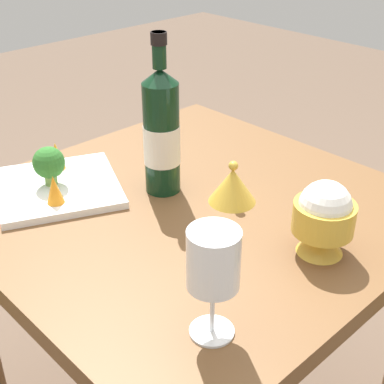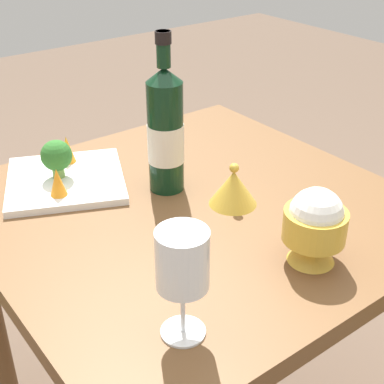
{
  "view_description": "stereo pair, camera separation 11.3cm",
  "coord_description": "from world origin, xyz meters",
  "px_view_note": "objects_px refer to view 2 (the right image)",
  "views": [
    {
      "loc": [
        0.71,
        -0.68,
        1.35
      ],
      "look_at": [
        0.0,
        0.0,
        0.79
      ],
      "focal_mm": 51.76,
      "sensor_mm": 36.0,
      "label": 1
    },
    {
      "loc": [
        0.78,
        -0.59,
        1.35
      ],
      "look_at": [
        0.0,
        0.0,
        0.79
      ],
      "focal_mm": 51.76,
      "sensor_mm": 36.0,
      "label": 2
    }
  ],
  "objects_px": {
    "wine_bottle": "(167,130)",
    "carrot_garnish_right": "(58,182)",
    "broccoli_floret": "(57,156)",
    "carrot_garnish_left": "(67,149)",
    "wine_glass": "(182,263)",
    "rice_bowl": "(315,225)",
    "serving_plate": "(66,180)",
    "rice_bowl_lid": "(233,188)"
  },
  "relations": [
    {
      "from": "serving_plate",
      "to": "rice_bowl",
      "type": "bearing_deg",
      "value": 22.82
    },
    {
      "from": "rice_bowl",
      "to": "broccoli_floret",
      "type": "bearing_deg",
      "value": -156.64
    },
    {
      "from": "carrot_garnish_right",
      "to": "rice_bowl",
      "type": "bearing_deg",
      "value": 30.09
    },
    {
      "from": "carrot_garnish_left",
      "to": "carrot_garnish_right",
      "type": "height_order",
      "value": "carrot_garnish_left"
    },
    {
      "from": "serving_plate",
      "to": "carrot_garnish_right",
      "type": "xyz_separation_m",
      "value": [
        0.07,
        -0.04,
        0.04
      ]
    },
    {
      "from": "serving_plate",
      "to": "wine_glass",
      "type": "bearing_deg",
      "value": -7.24
    },
    {
      "from": "carrot_garnish_left",
      "to": "wine_glass",
      "type": "bearing_deg",
      "value": -10.23
    },
    {
      "from": "rice_bowl_lid",
      "to": "broccoli_floret",
      "type": "height_order",
      "value": "broccoli_floret"
    },
    {
      "from": "serving_plate",
      "to": "wine_bottle",
      "type": "bearing_deg",
      "value": 48.48
    },
    {
      "from": "wine_bottle",
      "to": "broccoli_floret",
      "type": "xyz_separation_m",
      "value": [
        -0.16,
        -0.18,
        -0.07
      ]
    },
    {
      "from": "carrot_garnish_left",
      "to": "carrot_garnish_right",
      "type": "relative_size",
      "value": 1.05
    },
    {
      "from": "rice_bowl",
      "to": "wine_glass",
      "type": "bearing_deg",
      "value": -88.15
    },
    {
      "from": "wine_glass",
      "to": "broccoli_floret",
      "type": "distance_m",
      "value": 0.55
    },
    {
      "from": "wine_bottle",
      "to": "carrot_garnish_right",
      "type": "xyz_separation_m",
      "value": [
        -0.09,
        -0.22,
        -0.09
      ]
    },
    {
      "from": "rice_bowl",
      "to": "broccoli_floret",
      "type": "relative_size",
      "value": 1.65
    },
    {
      "from": "wine_bottle",
      "to": "carrot_garnish_left",
      "type": "bearing_deg",
      "value": -148.82
    },
    {
      "from": "carrot_garnish_left",
      "to": "carrot_garnish_right",
      "type": "distance_m",
      "value": 0.16
    },
    {
      "from": "serving_plate",
      "to": "rice_bowl_lid",
      "type": "bearing_deg",
      "value": 39.33
    },
    {
      "from": "wine_bottle",
      "to": "rice_bowl_lid",
      "type": "relative_size",
      "value": 3.39
    },
    {
      "from": "wine_glass",
      "to": "serving_plate",
      "type": "relative_size",
      "value": 0.54
    },
    {
      "from": "carrot_garnish_left",
      "to": "wine_bottle",
      "type": "bearing_deg",
      "value": 31.18
    },
    {
      "from": "carrot_garnish_left",
      "to": "rice_bowl",
      "type": "bearing_deg",
      "value": 17.01
    },
    {
      "from": "rice_bowl_lid",
      "to": "carrot_garnish_left",
      "type": "relative_size",
      "value": 1.58
    },
    {
      "from": "carrot_garnish_right",
      "to": "serving_plate",
      "type": "bearing_deg",
      "value": 145.3
    },
    {
      "from": "wine_glass",
      "to": "broccoli_floret",
      "type": "relative_size",
      "value": 2.09
    },
    {
      "from": "broccoli_floret",
      "to": "carrot_garnish_left",
      "type": "relative_size",
      "value": 1.36
    },
    {
      "from": "rice_bowl",
      "to": "wine_bottle",
      "type": "bearing_deg",
      "value": -172.55
    },
    {
      "from": "wine_bottle",
      "to": "broccoli_floret",
      "type": "bearing_deg",
      "value": -131.65
    },
    {
      "from": "rice_bowl_lid",
      "to": "broccoli_floret",
      "type": "xyz_separation_m",
      "value": [
        -0.3,
        -0.25,
        0.03
      ]
    },
    {
      "from": "serving_plate",
      "to": "carrot_garnish_right",
      "type": "bearing_deg",
      "value": -34.7
    },
    {
      "from": "broccoli_floret",
      "to": "carrot_garnish_left",
      "type": "distance_m",
      "value": 0.08
    },
    {
      "from": "carrot_garnish_left",
      "to": "carrot_garnish_right",
      "type": "xyz_separation_m",
      "value": [
        0.13,
        -0.08,
        -0.0
      ]
    },
    {
      "from": "rice_bowl",
      "to": "rice_bowl_lid",
      "type": "xyz_separation_m",
      "value": [
        -0.23,
        0.02,
        -0.04
      ]
    },
    {
      "from": "rice_bowl",
      "to": "broccoli_floret",
      "type": "height_order",
      "value": "rice_bowl"
    },
    {
      "from": "broccoli_floret",
      "to": "rice_bowl",
      "type": "bearing_deg",
      "value": 23.36
    },
    {
      "from": "wine_glass",
      "to": "carrot_garnish_right",
      "type": "height_order",
      "value": "wine_glass"
    },
    {
      "from": "rice_bowl",
      "to": "carrot_garnish_left",
      "type": "xyz_separation_m",
      "value": [
        -0.59,
        -0.18,
        -0.03
      ]
    },
    {
      "from": "wine_glass",
      "to": "serving_plate",
      "type": "xyz_separation_m",
      "value": [
        -0.53,
        0.07,
        -0.12
      ]
    },
    {
      "from": "wine_bottle",
      "to": "carrot_garnish_right",
      "type": "bearing_deg",
      "value": -111.79
    },
    {
      "from": "rice_bowl_lid",
      "to": "carrot_garnish_right",
      "type": "relative_size",
      "value": 1.66
    },
    {
      "from": "wine_glass",
      "to": "serving_plate",
      "type": "height_order",
      "value": "wine_glass"
    },
    {
      "from": "broccoli_floret",
      "to": "carrot_garnish_left",
      "type": "xyz_separation_m",
      "value": [
        -0.06,
        0.05,
        -0.02
      ]
    }
  ]
}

